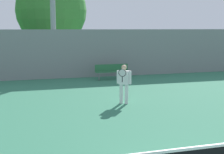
% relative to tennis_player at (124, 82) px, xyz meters
% --- Properties ---
extents(tennis_player, '(0.55, 0.52, 1.58)m').
position_rel_tennis_player_xyz_m(tennis_player, '(0.00, 0.00, 0.00)').
color(tennis_player, silver).
rests_on(tennis_player, ground_plane).
extents(bench_courtside_far, '(2.02, 0.40, 0.89)m').
position_rel_tennis_player_xyz_m(bench_courtside_far, '(1.18, 5.90, -0.33)').
color(bench_courtside_far, '#28663D').
rests_on(bench_courtside_far, ground_plane).
extents(back_fence, '(35.37, 0.06, 2.94)m').
position_rel_tennis_player_xyz_m(back_fence, '(-0.31, 7.09, 0.57)').
color(back_fence, gray).
rests_on(back_fence, ground_plane).
extents(tree_dark_dense, '(5.11, 5.11, 6.83)m').
position_rel_tennis_player_xyz_m(tree_dark_dense, '(-1.72, 11.84, 3.36)').
color(tree_dark_dense, brown).
rests_on(tree_dark_dense, ground_plane).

